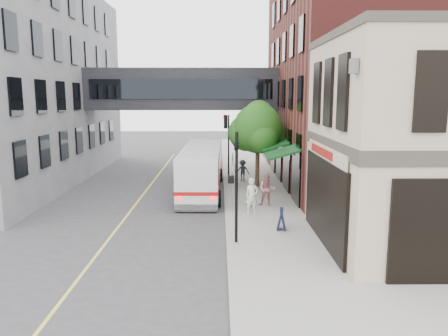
{
  "coord_description": "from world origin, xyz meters",
  "views": [
    {
      "loc": [
        -0.28,
        -15.05,
        6.05
      ],
      "look_at": [
        -0.08,
        3.67,
        2.93
      ],
      "focal_mm": 35.0,
      "sensor_mm": 36.0,
      "label": 1
    }
  ],
  "objects_px": {
    "bus": "(202,167)",
    "newspaper_box": "(251,198)",
    "pedestrian_a": "(252,196)",
    "pedestrian_b": "(267,189)",
    "pedestrian_c": "(243,170)",
    "sandwich_board": "(281,219)"
  },
  "relations": [
    {
      "from": "bus",
      "to": "newspaper_box",
      "type": "xyz_separation_m",
      "value": [
        2.83,
        -4.31,
        -0.99
      ]
    },
    {
      "from": "bus",
      "to": "pedestrian_a",
      "type": "height_order",
      "value": "bus"
    },
    {
      "from": "pedestrian_a",
      "to": "newspaper_box",
      "type": "bearing_deg",
      "value": 72.61
    },
    {
      "from": "pedestrian_b",
      "to": "newspaper_box",
      "type": "bearing_deg",
      "value": -157.76
    },
    {
      "from": "pedestrian_b",
      "to": "pedestrian_c",
      "type": "relative_size",
      "value": 1.21
    },
    {
      "from": "newspaper_box",
      "to": "sandwich_board",
      "type": "distance_m",
      "value": 4.25
    },
    {
      "from": "sandwich_board",
      "to": "pedestrian_b",
      "type": "bearing_deg",
      "value": 101.35
    },
    {
      "from": "newspaper_box",
      "to": "sandwich_board",
      "type": "xyz_separation_m",
      "value": [
        1.04,
        -4.12,
        0.05
      ]
    },
    {
      "from": "bus",
      "to": "pedestrian_c",
      "type": "distance_m",
      "value": 3.94
    },
    {
      "from": "pedestrian_a",
      "to": "sandwich_board",
      "type": "xyz_separation_m",
      "value": [
        1.12,
        -2.66,
        -0.43
      ]
    },
    {
      "from": "sandwich_board",
      "to": "bus",
      "type": "bearing_deg",
      "value": 123.52
    },
    {
      "from": "bus",
      "to": "pedestrian_c",
      "type": "relative_size",
      "value": 7.01
    },
    {
      "from": "pedestrian_a",
      "to": "pedestrian_b",
      "type": "relative_size",
      "value": 1.01
    },
    {
      "from": "bus",
      "to": "newspaper_box",
      "type": "distance_m",
      "value": 5.25
    },
    {
      "from": "pedestrian_a",
      "to": "newspaper_box",
      "type": "xyz_separation_m",
      "value": [
        0.07,
        1.46,
        -0.48
      ]
    },
    {
      "from": "pedestrian_a",
      "to": "pedestrian_c",
      "type": "height_order",
      "value": "pedestrian_a"
    },
    {
      "from": "pedestrian_c",
      "to": "newspaper_box",
      "type": "bearing_deg",
      "value": -73.51
    },
    {
      "from": "bus",
      "to": "sandwich_board",
      "type": "bearing_deg",
      "value": -65.29
    },
    {
      "from": "pedestrian_a",
      "to": "pedestrian_b",
      "type": "height_order",
      "value": "pedestrian_a"
    },
    {
      "from": "pedestrian_b",
      "to": "sandwich_board",
      "type": "xyz_separation_m",
      "value": [
        0.19,
        -4.25,
        -0.42
      ]
    },
    {
      "from": "pedestrian_a",
      "to": "newspaper_box",
      "type": "distance_m",
      "value": 1.54
    },
    {
      "from": "bus",
      "to": "pedestrian_c",
      "type": "xyz_separation_m",
      "value": [
        2.74,
        2.75,
        -0.68
      ]
    }
  ]
}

